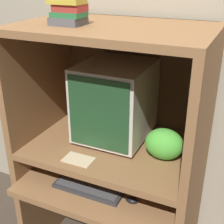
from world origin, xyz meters
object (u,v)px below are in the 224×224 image
Objects in this scene: crt_monitor at (115,101)px; mouse at (132,200)px; snack_bag at (164,144)px; book_stack at (68,12)px; keyboard at (90,186)px.

mouse is at bearing -53.00° from crt_monitor.
snack_bag is 0.80m from book_stack.
book_stack reaches higher than crt_monitor.
snack_bag is (0.09, 0.20, 0.25)m from mouse.
keyboard is at bearing -93.49° from crt_monitor.
mouse is at bearing -16.87° from book_stack.
mouse reaches higher than keyboard.
keyboard is 0.25m from mouse.
mouse is 0.39× the size of book_stack.
crt_monitor is 0.55m from book_stack.
keyboard is 0.90m from book_stack.
keyboard is 6.13× the size of mouse.
mouse is 0.97m from book_stack.
keyboard is 2.37× the size of book_stack.
keyboard is at bearing -151.86° from snack_bag.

